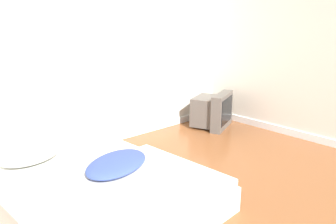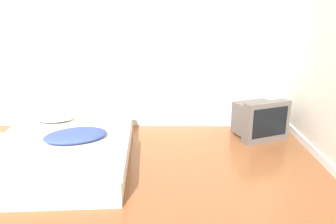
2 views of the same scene
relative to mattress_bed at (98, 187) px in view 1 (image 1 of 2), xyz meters
name	(u,v)px [view 1 (image 1 of 2)]	position (x,y,z in m)	size (l,w,h in m)	color
wall_back	(25,35)	(-0.05, 1.15, 1.16)	(7.83, 0.08, 2.60)	silver
mattress_bed	(98,187)	(0.00, 0.00, 0.00)	(1.50, 1.90, 0.35)	silver
crt_tv	(213,111)	(2.21, 0.70, 0.10)	(0.66, 0.62, 0.48)	#56514C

